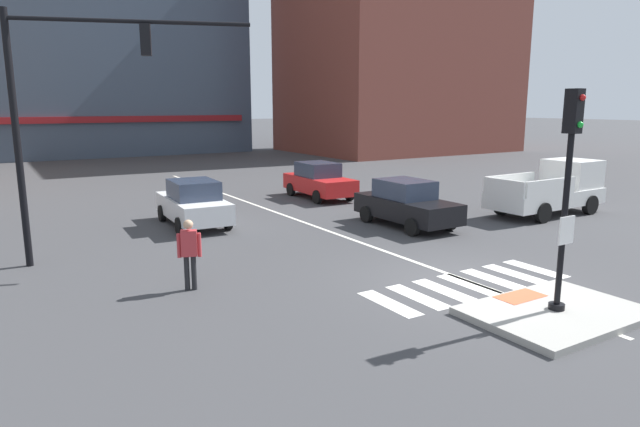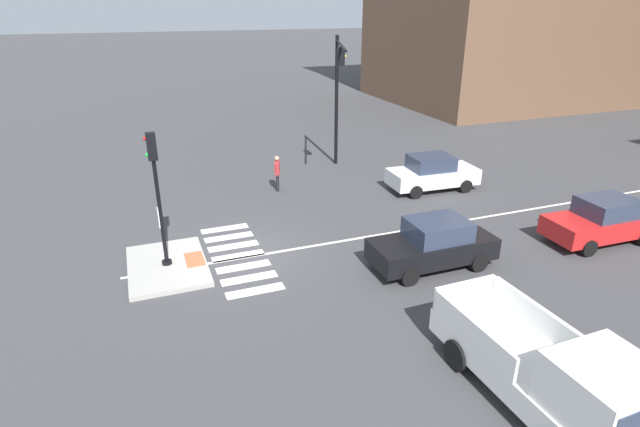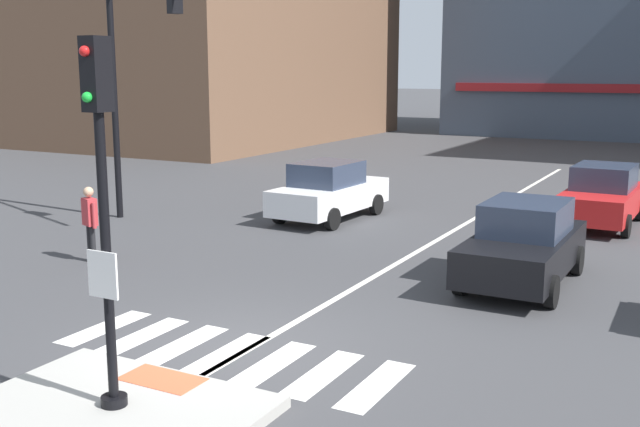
# 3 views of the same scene
# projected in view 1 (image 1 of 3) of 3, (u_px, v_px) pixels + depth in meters

# --- Properties ---
(ground_plane) EXTENTS (300.00, 300.00, 0.00)m
(ground_plane) POSITION_uv_depth(u_px,v_px,m) (464.00, 283.00, 13.36)
(ground_plane) COLOR #3D3D3F
(traffic_island) EXTENTS (3.53, 2.48, 0.15)m
(traffic_island) POSITION_uv_depth(u_px,v_px,m) (556.00, 313.00, 11.22)
(traffic_island) COLOR #A3A099
(traffic_island) RESTS_ON ground
(tactile_pad_front) EXTENTS (1.10, 0.60, 0.01)m
(tactile_pad_front) POSITION_uv_depth(u_px,v_px,m) (520.00, 296.00, 11.95)
(tactile_pad_front) COLOR #DB5B38
(tactile_pad_front) RESTS_ON traffic_island
(signal_pole) EXTENTS (0.44, 0.38, 4.39)m
(signal_pole) POSITION_uv_depth(u_px,v_px,m) (568.00, 180.00, 10.69)
(signal_pole) COLOR black
(signal_pole) RESTS_ON traffic_island
(crosswalk_stripe_a) EXTENTS (0.44, 1.80, 0.01)m
(crosswalk_stripe_a) POSITION_uv_depth(u_px,v_px,m) (389.00, 303.00, 11.96)
(crosswalk_stripe_a) COLOR silver
(crosswalk_stripe_a) RESTS_ON ground
(crosswalk_stripe_b) EXTENTS (0.44, 1.80, 0.01)m
(crosswalk_stripe_b) POSITION_uv_depth(u_px,v_px,m) (418.00, 297.00, 12.37)
(crosswalk_stripe_b) COLOR silver
(crosswalk_stripe_b) RESTS_ON ground
(crosswalk_stripe_c) EXTENTS (0.44, 1.80, 0.01)m
(crosswalk_stripe_c) POSITION_uv_depth(u_px,v_px,m) (444.00, 290.00, 12.79)
(crosswalk_stripe_c) COLOR silver
(crosswalk_stripe_c) RESTS_ON ground
(crosswalk_stripe_d) EXTENTS (0.44, 1.80, 0.01)m
(crosswalk_stripe_d) POSITION_uv_depth(u_px,v_px,m) (469.00, 284.00, 13.21)
(crosswalk_stripe_d) COLOR silver
(crosswalk_stripe_d) RESTS_ON ground
(crosswalk_stripe_e) EXTENTS (0.44, 1.80, 0.01)m
(crosswalk_stripe_e) POSITION_uv_depth(u_px,v_px,m) (493.00, 279.00, 13.62)
(crosswalk_stripe_e) COLOR silver
(crosswalk_stripe_e) RESTS_ON ground
(crosswalk_stripe_f) EXTENTS (0.44, 1.80, 0.01)m
(crosswalk_stripe_f) POSITION_uv_depth(u_px,v_px,m) (515.00, 274.00, 14.04)
(crosswalk_stripe_f) COLOR silver
(crosswalk_stripe_f) RESTS_ON ground
(crosswalk_stripe_g) EXTENTS (0.44, 1.80, 0.01)m
(crosswalk_stripe_g) POSITION_uv_depth(u_px,v_px,m) (535.00, 269.00, 14.46)
(crosswalk_stripe_g) COLOR silver
(crosswalk_stripe_g) RESTS_ON ground
(lane_centre_line) EXTENTS (0.14, 28.00, 0.01)m
(lane_centre_line) POSITION_uv_depth(u_px,v_px,m) (280.00, 214.00, 21.81)
(lane_centre_line) COLOR silver
(lane_centre_line) RESTS_ON ground
(traffic_light_mast) EXTENTS (5.80, 2.14, 6.59)m
(traffic_light_mast) POSITION_uv_depth(u_px,v_px,m) (65.00, 98.00, 14.17)
(traffic_light_mast) COLOR black
(traffic_light_mast) RESTS_ON ground
(building_corner_right) EXTENTS (22.64, 15.21, 20.83)m
(building_corner_right) POSITION_uv_depth(u_px,v_px,m) (104.00, 35.00, 49.72)
(building_corner_right) COLOR #3D4C60
(building_corner_right) RESTS_ON ground
(building_far_block) EXTENTS (19.54, 14.60, 21.87)m
(building_far_block) POSITION_uv_depth(u_px,v_px,m) (399.00, 30.00, 50.39)
(building_far_block) COLOR brown
(building_far_block) RESTS_ON ground
(car_black_eastbound_mid) EXTENTS (1.86, 4.11, 1.64)m
(car_black_eastbound_mid) POSITION_uv_depth(u_px,v_px,m) (406.00, 204.00, 19.47)
(car_black_eastbound_mid) COLOR black
(car_black_eastbound_mid) RESTS_ON ground
(car_red_eastbound_far) EXTENTS (1.94, 4.15, 1.64)m
(car_red_eastbound_far) POSITION_uv_depth(u_px,v_px,m) (319.00, 181.00, 25.38)
(car_red_eastbound_far) COLOR red
(car_red_eastbound_far) RESTS_ON ground
(car_white_westbound_far) EXTENTS (2.01, 4.18, 1.64)m
(car_white_westbound_far) POSITION_uv_depth(u_px,v_px,m) (193.00, 203.00, 19.54)
(car_white_westbound_far) COLOR white
(car_white_westbound_far) RESTS_ON ground
(pickup_truck_white_cross_right) EXTENTS (5.14, 2.14, 2.08)m
(pickup_truck_white_cross_right) POSITION_uv_depth(u_px,v_px,m) (554.00, 189.00, 21.68)
(pickup_truck_white_cross_right) COLOR white
(pickup_truck_white_cross_right) RESTS_ON ground
(pedestrian_at_curb_left) EXTENTS (0.52, 0.34, 1.67)m
(pedestrian_at_curb_left) POSITION_uv_depth(u_px,v_px,m) (189.00, 249.00, 12.66)
(pedestrian_at_curb_left) COLOR black
(pedestrian_at_curb_left) RESTS_ON ground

